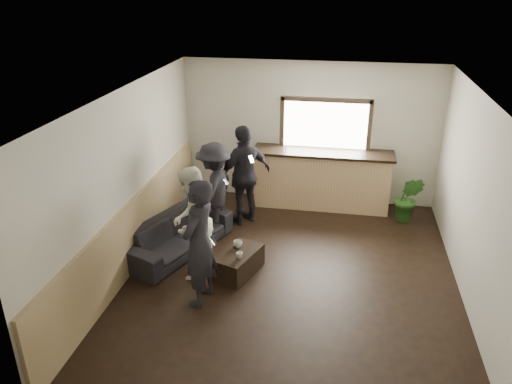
% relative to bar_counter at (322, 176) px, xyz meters
% --- Properties ---
extents(ground, '(5.00, 6.00, 0.01)m').
position_rel_bar_counter_xyz_m(ground, '(-0.30, -2.70, -0.64)').
color(ground, black).
extents(room_shell, '(5.01, 6.01, 2.80)m').
position_rel_bar_counter_xyz_m(room_shell, '(-1.04, -2.70, 0.83)').
color(room_shell, silver).
rests_on(room_shell, ground).
extents(bar_counter, '(2.70, 0.68, 2.13)m').
position_rel_bar_counter_xyz_m(bar_counter, '(0.00, 0.00, 0.00)').
color(bar_counter, tan).
rests_on(bar_counter, ground).
extents(sofa, '(1.52, 2.21, 0.60)m').
position_rel_bar_counter_xyz_m(sofa, '(-2.24, -2.22, -0.34)').
color(sofa, black).
rests_on(sofa, ground).
extents(coffee_table, '(0.72, 0.95, 0.38)m').
position_rel_bar_counter_xyz_m(coffee_table, '(-1.10, -2.72, -0.45)').
color(coffee_table, black).
rests_on(coffee_table, ground).
extents(cup_a, '(0.16, 0.16, 0.11)m').
position_rel_bar_counter_xyz_m(cup_a, '(-1.14, -2.57, -0.21)').
color(cup_a, silver).
rests_on(cup_a, coffee_table).
extents(cup_b, '(0.10, 0.10, 0.09)m').
position_rel_bar_counter_xyz_m(cup_b, '(-1.05, -2.89, -0.22)').
color(cup_b, silver).
rests_on(cup_b, coffee_table).
extents(potted_plant, '(0.60, 0.54, 0.91)m').
position_rel_bar_counter_xyz_m(potted_plant, '(1.63, -0.41, -0.18)').
color(potted_plant, '#2D6623').
rests_on(potted_plant, ground).
extents(person_a, '(0.56, 0.75, 1.85)m').
position_rel_bar_counter_xyz_m(person_a, '(-1.47, -3.50, 0.28)').
color(person_a, black).
rests_on(person_a, ground).
extents(person_b, '(0.67, 0.86, 1.74)m').
position_rel_bar_counter_xyz_m(person_b, '(-1.79, -2.84, 0.23)').
color(person_b, silver).
rests_on(person_b, ground).
extents(person_c, '(0.80, 1.17, 1.68)m').
position_rel_bar_counter_xyz_m(person_c, '(-1.79, -1.48, 0.20)').
color(person_c, black).
rests_on(person_c, ground).
extents(person_d, '(1.09, 1.09, 1.86)m').
position_rel_bar_counter_xyz_m(person_d, '(-1.35, -0.96, 0.29)').
color(person_d, black).
rests_on(person_d, ground).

